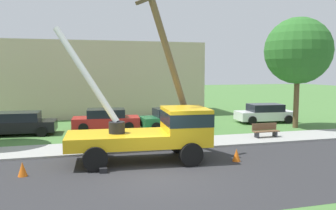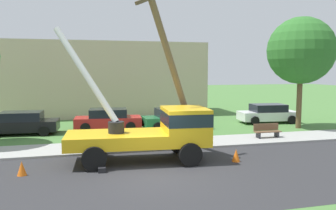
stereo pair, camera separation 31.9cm
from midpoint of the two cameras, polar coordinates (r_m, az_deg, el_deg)
name	(u,v)px [view 1 (the left image)]	position (r m, az deg, el deg)	size (l,w,h in m)	color
ground_plane	(119,127)	(25.10, -8.31, -3.53)	(120.00, 120.00, 0.00)	#477538
road_asphalt	(161,176)	(13.57, -1.84, -11.60)	(80.00, 8.01, 0.01)	#2B2B2D
sidewalk_strip	(136,146)	(18.63, -5.74, -6.64)	(80.00, 2.69, 0.10)	#9E9E99
utility_truck	(157,129)	(15.56, -2.37, -4.00)	(6.74, 3.24, 5.98)	gold
leaning_utility_pole	(172,65)	(16.94, 0.03, 6.59)	(3.76, 2.14, 8.40)	brown
traffic_cone_ahead	(236,155)	(15.87, 10.57, -8.06)	(0.36, 0.36, 0.56)	orange
traffic_cone_behind	(22,169)	(14.66, -23.31, -9.63)	(0.36, 0.36, 0.56)	orange
parked_sedan_black	(19,124)	(23.64, -23.56, -2.80)	(4.52, 2.22, 1.42)	black
parked_sedan_red	(106,119)	(23.81, -10.48, -2.34)	(4.54, 2.27, 1.42)	#B21E1E
parked_sedan_green	(173,118)	(23.91, 0.38, -2.21)	(4.50, 2.20, 1.42)	#1E6638
parked_sedan_white	(265,113)	(27.67, 15.28, -1.31)	(4.53, 2.24, 1.42)	silver
park_bench	(265,131)	(21.28, 15.24, -4.11)	(1.60, 0.45, 0.90)	brown
roadside_tree_near	(298,51)	(25.68, 20.19, 8.31)	(4.56, 4.56, 7.62)	brown
lowrise_building_backdrop	(99,79)	(31.95, -11.58, 4.19)	(18.00, 6.00, 6.40)	#C6B293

